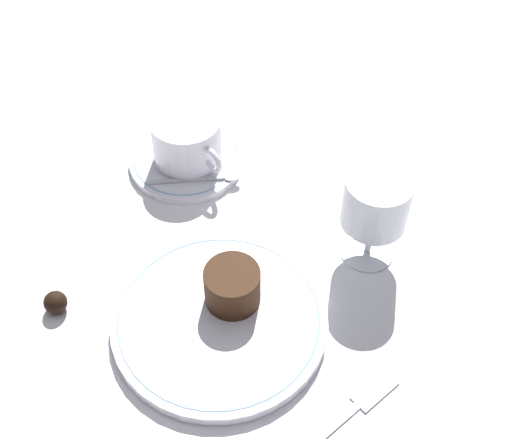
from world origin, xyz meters
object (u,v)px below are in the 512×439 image
Objects in this scene: coffee_cup at (187,138)px; dessert_cake at (233,286)px; dinner_plate at (219,321)px; fork at (338,422)px; wine_glass at (376,206)px.

dessert_cake is at bearing -23.72° from coffee_cup.
coffee_cup is at bearing 151.37° from dinner_plate.
fork is (0.38, -0.10, -0.04)m from coffee_cup.
dinner_plate is 1.17× the size of fork.
dessert_cake is (-0.17, 0.01, 0.03)m from fork.
dinner_plate is at bearing -69.86° from dessert_cake.
dinner_plate is at bearing -28.63° from coffee_cup.
dinner_plate is at bearing -172.67° from fork.
wine_glass is 0.23m from fork.
fork is at bearing -52.68° from wine_glass.
wine_glass is 0.60× the size of fork.
dessert_cake is (0.21, -0.09, -0.01)m from coffee_cup.
dessert_cake is at bearing 177.68° from fork.
fork is (0.13, -0.17, -0.08)m from wine_glass.
wine_glass is at bearing 76.07° from dessert_cake.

